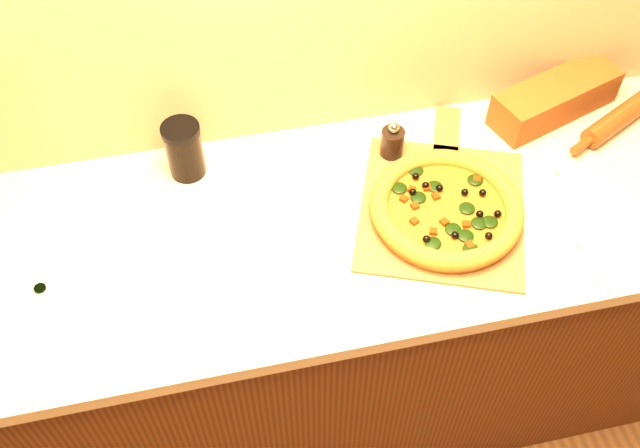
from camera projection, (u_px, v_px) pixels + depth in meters
The scene contains 9 objects.
cabinet at pixel (314, 326), 2.04m from camera, with size 2.80×0.65×0.86m, color #42220E.
countertop at pixel (313, 229), 1.69m from camera, with size 2.84×0.68×0.04m, color beige.
pizza_peel at pixel (442, 204), 1.70m from camera, with size 0.51×0.61×0.01m.
pizza at pixel (446, 208), 1.66m from camera, with size 0.36×0.36×0.05m.
bottle_cap at pixel (40, 288), 1.56m from camera, with size 0.03×0.03×0.01m, color black.
pepper_grinder at pixel (392, 143), 1.78m from camera, with size 0.06×0.06×0.11m.
rolling_pin at pixel (622, 116), 1.86m from camera, with size 0.37×0.21×0.06m.
bread_bag at pixel (555, 98), 1.87m from camera, with size 0.36×0.12×0.10m, color brown.
dark_jar at pixel (184, 150), 1.72m from camera, with size 0.09×0.09×0.15m.
Camera 1 is at (-0.21, 0.40, 2.21)m, focal length 40.00 mm.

